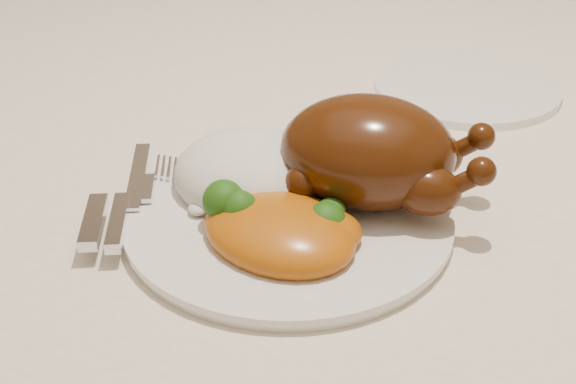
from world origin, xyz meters
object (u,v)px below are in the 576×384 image
(dinner_plate, at_px, (288,220))
(roast_chicken, at_px, (372,153))
(dining_table, at_px, (235,217))
(side_plate, at_px, (466,87))

(dinner_plate, relative_size, roast_chicken, 1.47)
(dining_table, height_order, dinner_plate, dinner_plate)
(side_plate, bearing_deg, dinner_plate, -109.88)
(side_plate, bearing_deg, roast_chicken, -101.32)
(side_plate, height_order, roast_chicken, roast_chicken)
(dining_table, xyz_separation_m, dinner_plate, (0.10, -0.15, 0.11))
(dinner_plate, bearing_deg, roast_chicken, 35.40)
(roast_chicken, bearing_deg, dinner_plate, -149.54)
(dining_table, distance_m, side_plate, 0.28)
(dining_table, relative_size, roast_chicken, 9.22)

